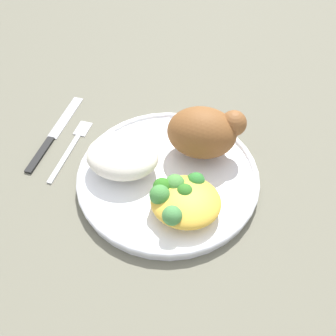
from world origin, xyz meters
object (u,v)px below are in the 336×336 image
(fork, at_px, (72,146))
(knife, at_px, (51,138))
(rice_pile, at_px, (123,154))
(plate, at_px, (168,176))
(roasted_chicken, at_px, (204,132))
(mac_cheese_with_broccoli, at_px, (182,198))

(fork, distance_m, knife, 0.04)
(knife, bearing_deg, rice_pile, -18.89)
(rice_pile, distance_m, fork, 0.11)
(plate, xyz_separation_m, fork, (-0.17, 0.04, -0.01))
(roasted_chicken, relative_size, fork, 0.82)
(mac_cheese_with_broccoli, relative_size, knife, 0.53)
(plate, distance_m, knife, 0.22)
(mac_cheese_with_broccoli, bearing_deg, knife, 155.71)
(fork, bearing_deg, knife, 163.80)
(mac_cheese_with_broccoli, distance_m, fork, 0.22)
(knife, bearing_deg, fork, -16.20)
(rice_pile, height_order, mac_cheese_with_broccoli, rice_pile)
(roasted_chicken, height_order, mac_cheese_with_broccoli, roasted_chicken)
(plate, height_order, fork, plate)
(rice_pile, relative_size, mac_cheese_with_broccoli, 1.08)
(plate, relative_size, roasted_chicken, 2.36)
(roasted_chicken, distance_m, knife, 0.26)
(roasted_chicken, distance_m, fork, 0.22)
(fork, xyz_separation_m, knife, (-0.04, 0.01, 0.00))
(rice_pile, xyz_separation_m, knife, (-0.14, 0.05, -0.04))
(roasted_chicken, bearing_deg, plate, -129.37)
(plate, distance_m, roasted_chicken, 0.09)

